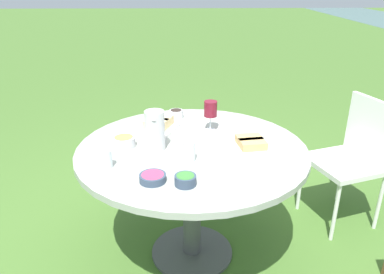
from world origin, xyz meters
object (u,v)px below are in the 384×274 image
object	(u,v)px
wine_glass	(211,110)
dining_table	(192,164)
chair_near_right	(355,152)
water_pitcher	(155,130)

from	to	relation	value
wine_glass	dining_table	bearing A→B (deg)	-26.41
dining_table	chair_near_right	bearing A→B (deg)	108.05
chair_near_right	water_pitcher	distance (m)	1.44
chair_near_right	dining_table	bearing A→B (deg)	-71.95
chair_near_right	wine_glass	size ratio (longest dim) A/B	4.68
dining_table	water_pitcher	xyz separation A→B (m)	(0.03, -0.20, 0.22)
dining_table	wine_glass	size ratio (longest dim) A/B	6.86
chair_near_right	wine_glass	world-z (taller)	wine_glass
chair_near_right	wine_glass	distance (m)	1.09
water_pitcher	wine_glass	distance (m)	0.42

